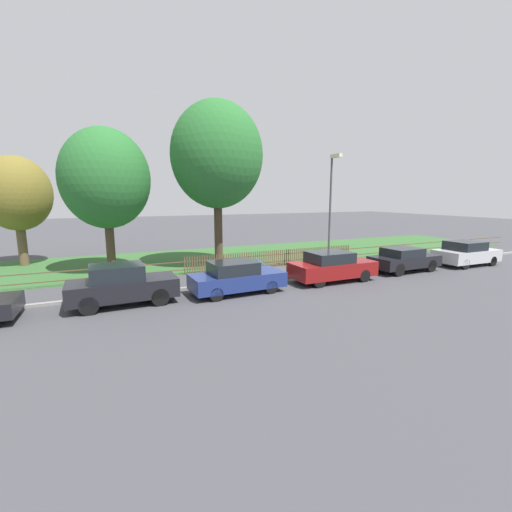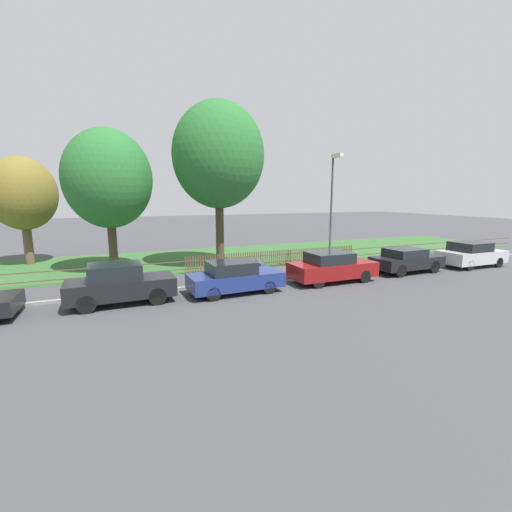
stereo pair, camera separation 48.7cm
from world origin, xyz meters
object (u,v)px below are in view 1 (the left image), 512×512
(parked_car_grey_coupe, at_px, (466,253))
(street_lamp, at_px, (332,201))
(parked_car_black_saloon, at_px, (122,285))
(tree_mid_park, at_px, (217,156))
(tree_nearest_kerb, at_px, (16,194))
(parked_car_navy_estate, at_px, (236,277))
(covered_motorcycle, at_px, (250,267))
(parked_car_red_compact, at_px, (332,266))
(tree_behind_motorcycle, at_px, (106,179))
(parked_car_white_van, at_px, (404,259))

(parked_car_grey_coupe, bearing_deg, street_lamp, 168.45)
(parked_car_black_saloon, height_order, tree_mid_park, tree_mid_park)
(tree_nearest_kerb, xyz_separation_m, tree_mid_park, (10.61, -5.08, 2.13))
(parked_car_grey_coupe, bearing_deg, parked_car_navy_estate, -179.53)
(covered_motorcycle, relative_size, tree_mid_park, 0.20)
(parked_car_black_saloon, xyz_separation_m, parked_car_red_compact, (9.56, -0.25, -0.05))
(parked_car_grey_coupe, relative_size, tree_nearest_kerb, 0.61)
(parked_car_grey_coupe, height_order, covered_motorcycle, parked_car_grey_coupe)
(parked_car_black_saloon, height_order, tree_nearest_kerb, tree_nearest_kerb)
(street_lamp, bearing_deg, tree_behind_motorcycle, 155.38)
(parked_car_red_compact, height_order, parked_car_white_van, parked_car_red_compact)
(parked_car_navy_estate, height_order, tree_nearest_kerb, tree_nearest_kerb)
(parked_car_navy_estate, xyz_separation_m, tree_mid_park, (1.13, 5.80, 5.68))
(parked_car_white_van, relative_size, tree_mid_park, 0.43)
(covered_motorcycle, xyz_separation_m, tree_mid_park, (-0.39, 3.78, 5.75))
(parked_car_red_compact, bearing_deg, parked_car_black_saloon, 178.69)
(parked_car_black_saloon, xyz_separation_m, tree_mid_park, (5.68, 5.52, 5.58))
(parked_car_white_van, bearing_deg, covered_motorcycle, 166.48)
(parked_car_navy_estate, height_order, parked_car_white_van, parked_car_navy_estate)
(parked_car_black_saloon, distance_m, parked_car_navy_estate, 4.56)
(tree_behind_motorcycle, relative_size, tree_mid_park, 0.82)
(parked_car_black_saloon, bearing_deg, street_lamp, 7.06)
(parked_car_black_saloon, distance_m, covered_motorcycle, 6.32)
(tree_behind_motorcycle, bearing_deg, parked_car_grey_coupe, -19.37)
(covered_motorcycle, height_order, street_lamp, street_lamp)
(parked_car_black_saloon, xyz_separation_m, parked_car_white_van, (14.53, -0.07, -0.09))
(parked_car_black_saloon, xyz_separation_m, street_lamp, (10.72, 1.54, 3.09))
(parked_car_black_saloon, distance_m, tree_mid_park, 9.69)
(parked_car_white_van, height_order, tree_mid_park, tree_mid_park)
(parked_car_grey_coupe, xyz_separation_m, tree_mid_park, (-13.66, 5.85, 5.64))
(parked_car_red_compact, height_order, tree_nearest_kerb, tree_nearest_kerb)
(parked_car_grey_coupe, relative_size, tree_mid_park, 0.42)
(tree_behind_motorcycle, bearing_deg, tree_mid_park, -9.81)
(parked_car_white_van, bearing_deg, tree_mid_park, 146.29)
(parked_car_navy_estate, bearing_deg, parked_car_black_saloon, 174.37)
(tree_mid_park, bearing_deg, parked_car_black_saloon, -135.83)
(parked_car_red_compact, distance_m, tree_mid_park, 8.95)
(tree_nearest_kerb, height_order, tree_behind_motorcycle, tree_behind_motorcycle)
(tree_behind_motorcycle, bearing_deg, tree_nearest_kerb, 139.46)
(tree_mid_park, bearing_deg, parked_car_white_van, -32.27)
(parked_car_black_saloon, distance_m, tree_behind_motorcycle, 7.78)
(tree_behind_motorcycle, relative_size, street_lamp, 1.23)
(parked_car_grey_coupe, distance_m, street_lamp, 9.36)
(parked_car_white_van, distance_m, tree_nearest_kerb, 22.48)
(parked_car_navy_estate, distance_m, covered_motorcycle, 2.53)
(tree_mid_park, relative_size, street_lamp, 1.50)
(parked_car_red_compact, bearing_deg, tree_nearest_kerb, 143.33)
(parked_car_black_saloon, height_order, parked_car_grey_coupe, parked_car_black_saloon)
(tree_behind_motorcycle, bearing_deg, parked_car_black_saloon, -88.50)
(parked_car_red_compact, relative_size, parked_car_grey_coupe, 1.07)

